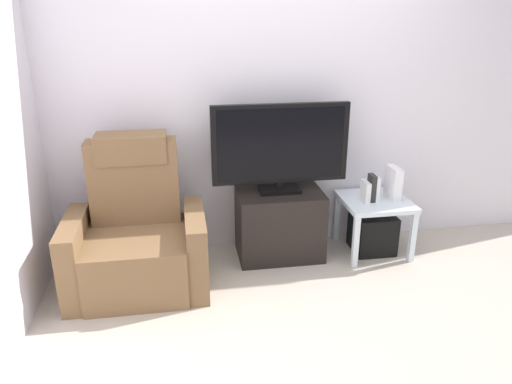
# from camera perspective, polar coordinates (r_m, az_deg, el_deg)

# --- Properties ---
(ground_plane) EXTENTS (6.40, 6.40, 0.00)m
(ground_plane) POSITION_cam_1_polar(r_m,az_deg,el_deg) (3.41, 6.67, -13.78)
(ground_plane) COLOR #B2A899
(wall_back) EXTENTS (6.40, 0.06, 2.60)m
(wall_back) POSITION_cam_1_polar(r_m,az_deg,el_deg) (3.95, 2.98, 11.68)
(wall_back) COLOR silver
(wall_back) RESTS_ON ground
(tv_stand) EXTENTS (0.68, 0.45, 0.56)m
(tv_stand) POSITION_cam_1_polar(r_m,az_deg,el_deg) (3.97, 2.77, -3.73)
(tv_stand) COLOR black
(tv_stand) RESTS_ON ground
(television) EXTENTS (1.07, 0.20, 0.70)m
(television) POSITION_cam_1_polar(r_m,az_deg,el_deg) (3.76, 2.88, 5.37)
(television) COLOR black
(television) RESTS_ON tv_stand
(recliner_armchair) EXTENTS (0.98, 0.78, 1.08)m
(recliner_armchair) POSITION_cam_1_polar(r_m,az_deg,el_deg) (3.64, -13.79, -5.12)
(recliner_armchair) COLOR brown
(recliner_armchair) RESTS_ON ground
(side_table) EXTENTS (0.54, 0.54, 0.46)m
(side_table) POSITION_cam_1_polar(r_m,az_deg,el_deg) (4.12, 13.73, -1.76)
(side_table) COLOR silver
(side_table) RESTS_ON ground
(subwoofer_box) EXTENTS (0.33, 0.33, 0.33)m
(subwoofer_box) POSITION_cam_1_polar(r_m,az_deg,el_deg) (4.21, 13.47, -4.58)
(subwoofer_box) COLOR black
(subwoofer_box) RESTS_ON ground
(book_leftmost) EXTENTS (0.04, 0.13, 0.17)m
(book_leftmost) POSITION_cam_1_polar(r_m,az_deg,el_deg) (4.01, 12.71, 0.08)
(book_leftmost) COLOR white
(book_leftmost) RESTS_ON side_table
(book_middle) EXTENTS (0.04, 0.11, 0.22)m
(book_middle) POSITION_cam_1_polar(r_m,az_deg,el_deg) (4.02, 13.39, 0.48)
(book_middle) COLOR #262626
(book_middle) RESTS_ON side_table
(book_rightmost) EXTENTS (0.03, 0.11, 0.20)m
(book_rightmost) POSITION_cam_1_polar(r_m,az_deg,el_deg) (4.03, 13.84, 0.38)
(book_rightmost) COLOR white
(book_rightmost) RESTS_ON side_table
(game_console) EXTENTS (0.07, 0.20, 0.26)m
(game_console) POSITION_cam_1_polar(r_m,az_deg,el_deg) (4.11, 15.78, 1.05)
(game_console) COLOR white
(game_console) RESTS_ON side_table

